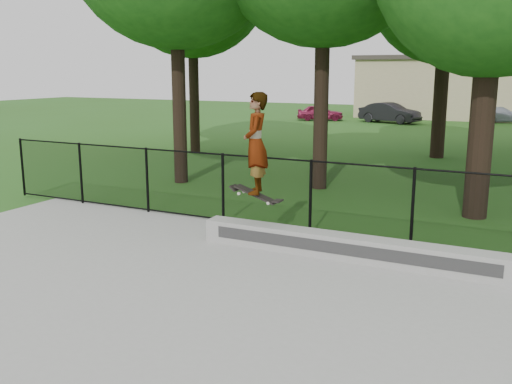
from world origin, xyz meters
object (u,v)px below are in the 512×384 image
car_c (506,114)px  skater_airborne (256,145)px  car_a (320,113)px  car_b (390,113)px  grind_ledge (349,247)px

car_c → skater_airborne: (-2.55, -30.81, 1.44)m
car_a → car_b: car_b is taller
car_b → car_c: (6.63, 3.59, -0.12)m
car_b → skater_airborne: skater_airborne is taller
skater_airborne → car_a: bearing=107.8°
grind_ledge → skater_airborne: skater_airborne is taller
car_a → car_b: (4.59, 0.23, 0.12)m
car_c → car_a: bearing=92.5°
car_a → car_c: (11.22, 3.82, -0.01)m
car_b → car_c: 7.54m
car_a → car_c: bearing=-92.2°
grind_ledge → car_b: 27.83m
car_b → grind_ledge: bearing=-152.2°
car_c → car_b: bearing=102.1°
grind_ledge → car_b: size_ratio=1.58×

